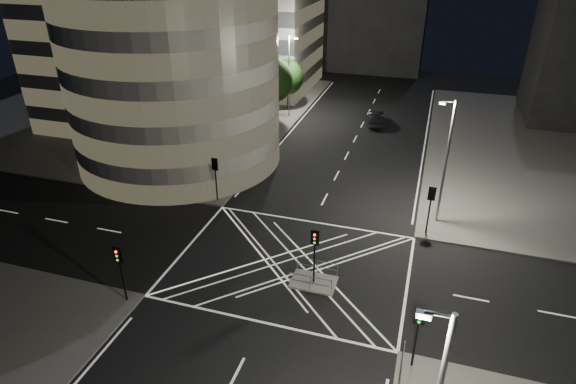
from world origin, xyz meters
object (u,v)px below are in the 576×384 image
(traffic_signal_island, at_px, (315,247))
(traffic_signal_nl, at_px, (120,264))
(central_island, at_px, (314,282))
(traffic_signal_fl, at_px, (215,172))
(traffic_signal_fr, at_px, (431,202))
(sedan, at_px, (376,118))
(traffic_signal_nr, at_px, (418,326))
(street_lamp_right_far, at_px, (445,159))
(street_lamp_left_near, at_px, (231,121))
(street_lamp_left_far, at_px, (289,74))

(traffic_signal_island, bearing_deg, traffic_signal_nl, -153.86)
(central_island, height_order, traffic_signal_nl, traffic_signal_nl)
(traffic_signal_fl, distance_m, traffic_signal_fr, 17.60)
(central_island, relative_size, traffic_signal_fl, 0.75)
(sedan, bearing_deg, traffic_signal_nr, 91.98)
(traffic_signal_fl, bearing_deg, street_lamp_right_far, 6.88)
(central_island, bearing_deg, traffic_signal_nl, -153.86)
(central_island, xyz_separation_m, sedan, (-0.50, 31.99, 0.73))
(central_island, height_order, sedan, sedan)
(sedan, bearing_deg, central_island, 81.80)
(traffic_signal_fl, xyz_separation_m, sedan, (10.30, 23.69, -2.11))
(street_lamp_left_near, relative_size, street_lamp_left_far, 1.00)
(street_lamp_left_near, bearing_deg, street_lamp_left_far, 90.00)
(traffic_signal_island, distance_m, street_lamp_right_far, 13.13)
(street_lamp_left_near, height_order, street_lamp_left_far, same)
(central_island, xyz_separation_m, street_lamp_left_far, (-11.44, 31.50, 5.47))
(central_island, bearing_deg, street_lamp_left_far, 109.95)
(street_lamp_left_far, distance_m, sedan, 11.93)
(traffic_signal_fl, bearing_deg, traffic_signal_nl, -90.00)
(central_island, height_order, street_lamp_right_far, street_lamp_right_far)
(traffic_signal_nr, distance_m, street_lamp_left_far, 41.15)
(central_island, distance_m, traffic_signal_island, 2.84)
(traffic_signal_fl, height_order, street_lamp_left_near, street_lamp_left_near)
(traffic_signal_fl, xyz_separation_m, street_lamp_left_near, (-0.64, 5.20, 2.63))
(street_lamp_left_near, bearing_deg, traffic_signal_fr, -15.92)
(sedan, bearing_deg, traffic_signal_nl, 65.46)
(traffic_signal_fl, xyz_separation_m, street_lamp_left_far, (-0.64, 23.20, 2.63))
(traffic_signal_island, bearing_deg, sedan, 90.90)
(street_lamp_left_near, distance_m, sedan, 22.00)
(traffic_signal_fl, height_order, traffic_signal_nr, same)
(traffic_signal_fl, relative_size, street_lamp_left_far, 0.40)
(traffic_signal_fl, bearing_deg, street_lamp_left_near, 96.97)
(traffic_signal_fr, distance_m, traffic_signal_nr, 13.60)
(traffic_signal_nr, xyz_separation_m, street_lamp_left_far, (-18.24, 36.80, 2.63))
(street_lamp_left_far, bearing_deg, street_lamp_left_near, -90.00)
(traffic_signal_nl, distance_m, street_lamp_right_far, 24.27)
(traffic_signal_nl, height_order, traffic_signal_fr, same)
(street_lamp_left_far, bearing_deg, traffic_signal_nl, -89.01)
(traffic_signal_nr, bearing_deg, street_lamp_right_far, 87.70)
(traffic_signal_nl, xyz_separation_m, street_lamp_left_far, (-0.64, 36.80, 2.63))
(traffic_signal_nr, bearing_deg, central_island, 142.07)
(traffic_signal_island, relative_size, street_lamp_left_far, 0.40)
(traffic_signal_island, height_order, sedan, traffic_signal_island)
(street_lamp_left_far, relative_size, street_lamp_right_far, 1.00)
(central_island, relative_size, street_lamp_left_far, 0.30)
(central_island, xyz_separation_m, traffic_signal_nr, (6.80, -5.30, 2.84))
(traffic_signal_fr, distance_m, street_lamp_right_far, 3.48)
(traffic_signal_island, height_order, street_lamp_left_near, street_lamp_left_near)
(central_island, distance_m, traffic_signal_nl, 12.36)
(traffic_signal_nl, relative_size, street_lamp_left_near, 0.40)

